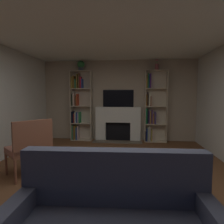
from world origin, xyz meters
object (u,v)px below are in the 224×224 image
object	(u,v)px
bookshelf_left	(79,106)
armchair	(30,146)
fireplace	(118,123)
tv	(118,98)
potted_plant	(81,65)
bookshelf_right	(153,109)
vase_with_flowers	(157,66)

from	to	relation	value
bookshelf_left	armchair	world-z (taller)	bookshelf_left
fireplace	tv	world-z (taller)	tv
potted_plant	tv	bearing A→B (deg)	5.76
bookshelf_left	fireplace	bearing A→B (deg)	-0.02
fireplace	bookshelf_right	size ratio (longest dim) A/B	0.69
fireplace	vase_with_flowers	world-z (taller)	vase_with_flowers
bookshelf_right	potted_plant	world-z (taller)	potted_plant
bookshelf_left	bookshelf_right	bearing A→B (deg)	0.33
tv	bookshelf_left	bearing A→B (deg)	-176.32
tv	armchair	bearing A→B (deg)	-114.91
vase_with_flowers	armchair	xyz separation A→B (m)	(-2.57, -2.85, -1.82)
bookshelf_right	fireplace	bearing A→B (deg)	-179.27
tv	vase_with_flowers	size ratio (longest dim) A/B	2.95
tv	vase_with_flowers	xyz separation A→B (m)	(1.19, -0.12, 1.00)
tv	armchair	world-z (taller)	tv
fireplace	tv	bearing A→B (deg)	90.00
tv	bookshelf_left	world-z (taller)	bookshelf_left
bookshelf_left	potted_plant	xyz separation A→B (m)	(0.09, -0.04, 1.31)
bookshelf_left	vase_with_flowers	xyz separation A→B (m)	(2.47, -0.04, 1.26)
potted_plant	vase_with_flowers	distance (m)	2.38
bookshelf_left	vase_with_flowers	size ratio (longest dim) A/B	6.71
bookshelf_left	potted_plant	distance (m)	1.32
vase_with_flowers	armchair	size ratio (longest dim) A/B	0.32
armchair	potted_plant	bearing A→B (deg)	86.19
bookshelf_left	potted_plant	world-z (taller)	potted_plant
bookshelf_right	potted_plant	bearing A→B (deg)	-178.72
potted_plant	bookshelf_right	bearing A→B (deg)	1.28
fireplace	bookshelf_left	bearing A→B (deg)	179.98
bookshelf_right	vase_with_flowers	world-z (taller)	vase_with_flowers
potted_plant	vase_with_flowers	xyz separation A→B (m)	(2.38, 0.00, -0.05)
tv	fireplace	bearing A→B (deg)	-90.00
tv	vase_with_flowers	distance (m)	1.56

